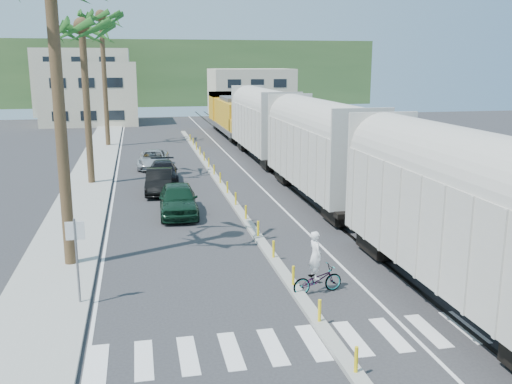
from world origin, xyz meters
TOP-DOWN VIEW (x-y plane):
  - ground at (0.00, 0.00)m, footprint 140.00×140.00m
  - sidewalk at (-8.50, 25.00)m, footprint 3.00×90.00m
  - rails at (5.00, 28.00)m, footprint 1.56×100.00m
  - median at (0.00, 19.96)m, footprint 0.45×60.00m
  - crosswalk at (0.00, -2.00)m, footprint 14.00×2.20m
  - lane_markings at (-2.15, 25.00)m, footprint 9.42×90.00m
  - freight_train at (5.00, 20.46)m, footprint 3.00×60.94m
  - palm_trees at (-8.10, 22.70)m, footprint 3.50×37.20m
  - street_sign at (-7.30, 2.00)m, footprint 0.60×0.08m
  - buildings at (-6.41, 71.66)m, footprint 38.00×27.00m
  - hillside at (0.00, 100.00)m, footprint 80.00×20.00m
  - car_lead at (-3.24, 13.05)m, footprint 2.32×5.03m
  - car_second at (-4.01, 18.49)m, footprint 2.25×4.70m
  - car_third at (-3.61, 21.83)m, footprint 2.18×4.86m
  - car_rear at (-4.09, 27.36)m, footprint 3.04×5.23m
  - cyclist at (0.70, 1.47)m, footprint 1.26×2.07m

SIDE VIEW (x-z plane):
  - ground at x=0.00m, z-range 0.00..0.00m
  - lane_markings at x=-2.15m, z-range 0.00..0.01m
  - crosswalk at x=0.00m, z-range 0.00..0.01m
  - rails at x=5.00m, z-range 0.00..0.06m
  - sidewalk at x=-8.50m, z-range 0.00..0.15m
  - median at x=0.00m, z-range -0.34..0.51m
  - car_rear at x=-4.09m, z-range 0.00..1.35m
  - car_third at x=-3.61m, z-range 0.00..1.38m
  - cyclist at x=0.70m, z-range -0.41..1.83m
  - car_second at x=-4.01m, z-range 0.00..1.47m
  - car_lead at x=-3.24m, z-range 0.00..1.67m
  - street_sign at x=-7.30m, z-range 0.47..3.47m
  - freight_train at x=5.00m, z-range -0.02..5.83m
  - buildings at x=-6.41m, z-range -0.64..9.36m
  - hillside at x=0.00m, z-range 0.00..12.00m
  - palm_trees at x=-8.10m, z-range 3.93..17.68m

